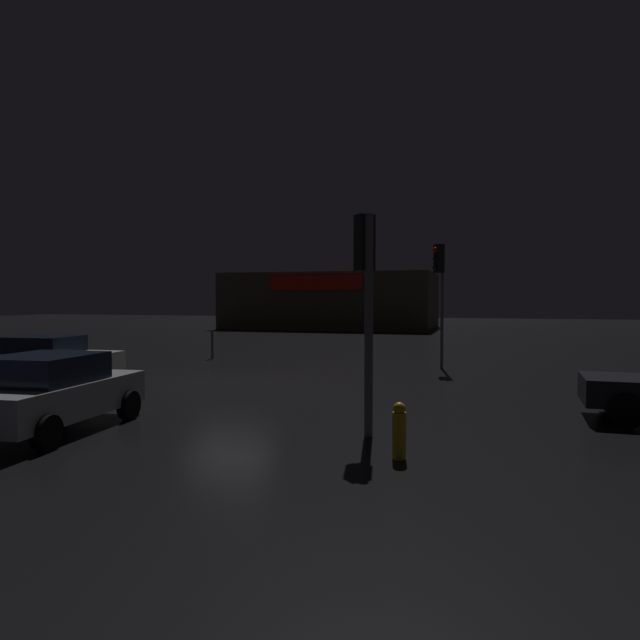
% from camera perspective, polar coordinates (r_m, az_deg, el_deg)
% --- Properties ---
extents(ground_plane, '(120.00, 120.00, 0.00)m').
position_cam_1_polar(ground_plane, '(17.94, -8.81, -6.07)').
color(ground_plane, black).
extents(store_building, '(17.25, 9.92, 4.64)m').
position_cam_1_polar(store_building, '(49.89, 1.20, 1.90)').
color(store_building, brown).
rests_on(store_building, ground).
extents(traffic_signal_main, '(0.42, 0.42, 4.11)m').
position_cam_1_polar(traffic_signal_main, '(10.79, 4.54, 3.72)').
color(traffic_signal_main, '#595B60').
rests_on(traffic_signal_main, ground).
extents(traffic_signal_opposite, '(0.43, 0.42, 4.50)m').
position_cam_1_polar(traffic_signal_opposite, '(21.42, 11.66, 4.40)').
color(traffic_signal_opposite, '#595B60').
rests_on(traffic_signal_opposite, ground).
extents(car_near, '(2.23, 4.01, 1.49)m').
position_cam_1_polar(car_near, '(12.34, -25.09, -6.41)').
color(car_near, '#B7B7BF').
rests_on(car_near, ground).
extents(car_crossing, '(4.25, 2.25, 1.45)m').
position_cam_1_polar(car_crossing, '(18.88, -25.41, -3.52)').
color(car_crossing, silver).
rests_on(car_crossing, ground).
extents(fire_hydrant, '(0.22, 0.22, 0.91)m').
position_cam_1_polar(fire_hydrant, '(9.46, 7.79, -10.74)').
color(fire_hydrant, gold).
rests_on(fire_hydrant, ground).
extents(bollard_kerb_a, '(0.11, 0.11, 1.23)m').
position_cam_1_polar(bollard_kerb_a, '(24.96, -10.54, -2.34)').
color(bollard_kerb_a, '#595B60').
rests_on(bollard_kerb_a, ground).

